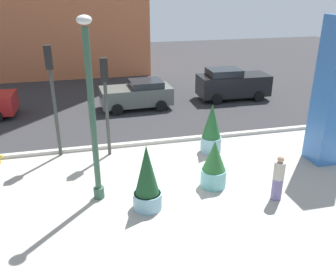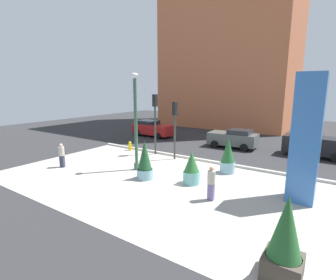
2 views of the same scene
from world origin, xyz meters
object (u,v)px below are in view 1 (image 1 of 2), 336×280
object	(u,v)px
traffic_light_corner	(105,91)
car_passing_lane	(137,94)
potted_plant_near_left	(214,165)
potted_plant_curbside	(212,130)
traffic_light_far_side	(52,84)
pedestrian_on_sidewalk	(279,176)
car_curb_west	(232,84)
art_pillar_blue	(334,93)
lamp_post	(93,118)
potted_plant_near_right	(147,180)

from	to	relation	value
traffic_light_corner	car_passing_lane	size ratio (longest dim) A/B	1.00
potted_plant_near_left	car_passing_lane	size ratio (longest dim) A/B	0.43
traffic_light_corner	potted_plant_curbside	bearing A→B (deg)	-10.23
potted_plant_near_left	traffic_light_far_side	bearing A→B (deg)	143.54
pedestrian_on_sidewalk	car_passing_lane	bearing A→B (deg)	105.07
potted_plant_near_left	potted_plant_curbside	bearing A→B (deg)	71.76
car_curb_west	potted_plant_near_left	bearing A→B (deg)	-116.19
car_curb_west	art_pillar_blue	bearing A→B (deg)	-88.55
lamp_post	potted_plant_near_left	xyz separation A→B (m)	(4.02, -0.20, -2.04)
potted_plant_curbside	traffic_light_corner	xyz separation A→B (m)	(-4.28, 0.77, 1.77)
lamp_post	traffic_light_far_side	xyz separation A→B (m)	(-1.36, 3.78, 0.22)
potted_plant_curbside	car_curb_west	bearing A→B (deg)	60.96
potted_plant_near_left	car_curb_west	xyz separation A→B (m)	(4.90, 9.97, 0.13)
potted_plant_near_left	pedestrian_on_sidewalk	size ratio (longest dim) A/B	1.09
car_passing_lane	car_curb_west	size ratio (longest dim) A/B	0.93
traffic_light_far_side	traffic_light_corner	bearing A→B (deg)	-11.30
pedestrian_on_sidewalk	art_pillar_blue	bearing A→B (deg)	34.11
art_pillar_blue	pedestrian_on_sidewalk	bearing A→B (deg)	-145.89
potted_plant_near_right	lamp_post	bearing A→B (deg)	145.87
potted_plant_near_right	car_passing_lane	world-z (taller)	potted_plant_near_right
traffic_light_corner	potted_plant_near_left	bearing A→B (deg)	-46.81
traffic_light_far_side	traffic_light_corner	distance (m)	2.09
lamp_post	art_pillar_blue	bearing A→B (deg)	4.67
potted_plant_near_right	traffic_light_corner	bearing A→B (deg)	100.53
art_pillar_blue	car_passing_lane	size ratio (longest dim) A/B	1.39
car_curb_west	pedestrian_on_sidewalk	bearing A→B (deg)	-105.57
potted_plant_near_left	traffic_light_far_side	xyz separation A→B (m)	(-5.38, 3.98, 2.26)
potted_plant_curbside	car_passing_lane	xyz separation A→B (m)	(-2.09, 6.72, -0.20)
lamp_post	potted_plant_near_right	bearing A→B (deg)	-34.13
potted_plant_near_right	car_passing_lane	size ratio (longest dim) A/B	0.54
potted_plant_near_left	pedestrian_on_sidewalk	xyz separation A→B (m)	(1.75, -1.34, 0.06)
art_pillar_blue	traffic_light_corner	xyz separation A→B (m)	(-8.49, 2.62, -0.05)
traffic_light_far_side	pedestrian_on_sidewalk	size ratio (longest dim) A/B	2.82
pedestrian_on_sidewalk	traffic_light_corner	bearing A→B (deg)	136.11
car_passing_lane	car_curb_west	xyz separation A→B (m)	(6.07, 0.45, 0.14)
traffic_light_corner	car_passing_lane	world-z (taller)	traffic_light_corner
pedestrian_on_sidewalk	car_curb_west	bearing A→B (deg)	74.43
lamp_post	car_curb_west	world-z (taller)	lamp_post
art_pillar_blue	traffic_light_far_side	distance (m)	10.95
potted_plant_near_left	car_passing_lane	bearing A→B (deg)	97.02
potted_plant_near_right	traffic_light_corner	xyz separation A→B (m)	(-0.81, 4.38, 1.78)
art_pillar_blue	car_curb_west	size ratio (longest dim) A/B	1.29
potted_plant_near_left	traffic_light_corner	xyz separation A→B (m)	(-3.35, 3.57, 1.96)
art_pillar_blue	traffic_light_far_side	xyz separation A→B (m)	(-10.52, 3.03, 0.25)
potted_plant_near_right	potted_plant_near_left	world-z (taller)	potted_plant_near_right
potted_plant_near_right	pedestrian_on_sidewalk	world-z (taller)	potted_plant_near_right
potted_plant_curbside	traffic_light_far_side	size ratio (longest dim) A/B	0.47
traffic_light_far_side	car_passing_lane	bearing A→B (deg)	52.76
potted_plant_near_right	traffic_light_far_side	bearing A→B (deg)	120.74
potted_plant_near_right	traffic_light_far_side	size ratio (longest dim) A/B	0.49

